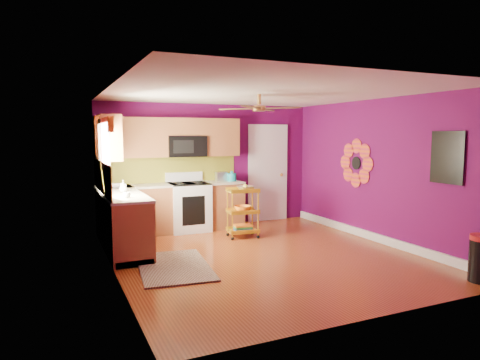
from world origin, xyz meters
name	(u,v)px	position (x,y,z in m)	size (l,w,h in m)	color
ground	(264,256)	(0.00, 0.00, 0.00)	(5.00, 5.00, 0.00)	maroon
room_envelope	(266,151)	(0.03, 0.00, 1.63)	(4.54, 5.04, 2.52)	#5B0A4D
lower_cabinets	(152,215)	(-1.35, 1.82, 0.43)	(2.81, 2.31, 0.94)	brown
electric_range	(188,206)	(-0.55, 2.17, 0.48)	(0.76, 0.66, 1.13)	white
upper_cabinetry	(152,139)	(-1.24, 2.17, 1.80)	(2.80, 2.30, 1.26)	brown
left_window	(104,144)	(-2.22, 1.05, 1.74)	(0.08, 1.35, 1.08)	white
panel_door	(268,174)	(1.35, 2.47, 1.02)	(0.95, 0.11, 2.15)	white
right_wall_art	(393,161)	(2.23, -0.34, 1.44)	(0.04, 2.74, 1.04)	black
ceiling_fan	(259,108)	(0.00, 0.20, 2.29)	(1.01, 1.01, 0.26)	#BF8C3F
shag_rug	(174,267)	(-1.45, -0.01, 0.01)	(0.96, 1.57, 0.02)	black
rolling_cart	(243,210)	(0.20, 1.23, 0.50)	(0.59, 0.46, 0.98)	gold
teal_kettle	(232,177)	(0.37, 2.17, 1.02)	(0.18, 0.18, 0.21)	teal
toaster	(221,176)	(0.20, 2.32, 1.03)	(0.22, 0.15, 0.18)	beige
soap_bottle_a	(123,186)	(-1.90, 1.40, 1.04)	(0.09, 0.09, 0.19)	#EA3F72
soap_bottle_b	(123,188)	(-1.92, 1.29, 1.02)	(0.12, 0.12, 0.16)	white
counter_dish	(116,186)	(-1.93, 2.03, 0.97)	(0.27, 0.27, 0.07)	white
counter_cup	(127,195)	(-1.97, 0.65, 0.98)	(0.11, 0.11, 0.09)	white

